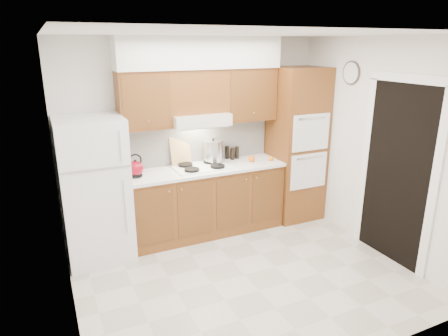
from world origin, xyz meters
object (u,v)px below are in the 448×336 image
oven_cabinet (296,145)px  fridge (95,190)px  stock_pot (213,151)px  kettle (136,169)px

oven_cabinet → fridge: bearing=-179.3°
fridge → stock_pot: 1.64m
stock_pot → fridge: bearing=-172.7°
oven_cabinet → kettle: size_ratio=11.45×
fridge → oven_cabinet: bearing=0.7°
stock_pot → kettle: bearing=-171.5°
kettle → oven_cabinet: bearing=6.5°
fridge → stock_pot: fridge is taller
kettle → stock_pot: bearing=15.2°
fridge → kettle: fridge is taller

